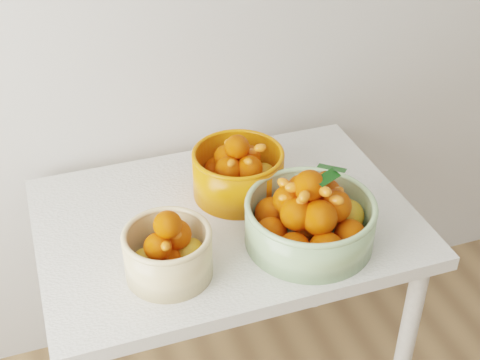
# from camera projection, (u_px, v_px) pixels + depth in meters

# --- Properties ---
(table) EXTENTS (1.00, 0.70, 0.75)m
(table) POSITION_uv_depth(u_px,v_px,m) (226.00, 243.00, 1.85)
(table) COLOR silver
(table) RESTS_ON ground
(bowl_cream) EXTENTS (0.26, 0.26, 0.18)m
(bowl_cream) POSITION_uv_depth(u_px,v_px,m) (168.00, 251.00, 1.58)
(bowl_cream) COLOR #DDBF89
(bowl_cream) RESTS_ON table
(bowl_green) EXTENTS (0.43, 0.43, 0.21)m
(bowl_green) POSITION_uv_depth(u_px,v_px,m) (310.00, 218.00, 1.67)
(bowl_green) COLOR #94B680
(bowl_green) RESTS_ON table
(bowl_orange) EXTENTS (0.30, 0.30, 0.18)m
(bowl_orange) POSITION_uv_depth(u_px,v_px,m) (238.00, 172.00, 1.85)
(bowl_orange) COLOR #E0610A
(bowl_orange) RESTS_ON table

